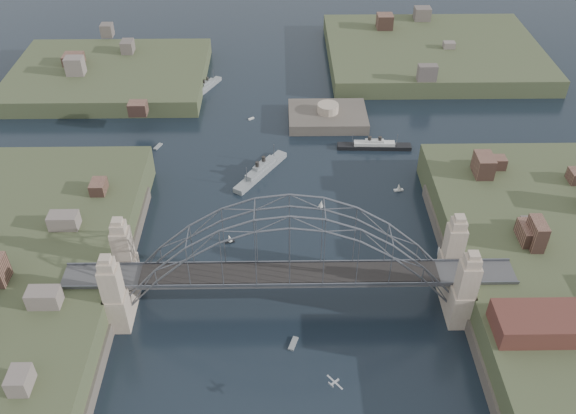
# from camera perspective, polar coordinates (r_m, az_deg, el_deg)

# --- Properties ---
(ground) EXTENTS (500.00, 500.00, 0.00)m
(ground) POSITION_cam_1_polar(r_m,az_deg,el_deg) (119.47, 0.13, -9.15)
(ground) COLOR black
(ground) RESTS_ON ground
(bridge) EXTENTS (84.00, 13.80, 24.60)m
(bridge) POSITION_cam_1_polar(r_m,az_deg,el_deg) (110.71, 0.14, -4.84)
(bridge) COLOR #464648
(bridge) RESTS_ON ground
(headland_nw) EXTENTS (60.00, 45.00, 9.00)m
(headland_nw) POSITION_cam_1_polar(r_m,az_deg,el_deg) (203.53, -16.33, 11.27)
(headland_nw) COLOR #3F482B
(headland_nw) RESTS_ON ground
(headland_ne) EXTENTS (70.00, 55.00, 9.50)m
(headland_ne) POSITION_cam_1_polar(r_m,az_deg,el_deg) (216.01, 13.39, 13.44)
(headland_ne) COLOR #3F482B
(headland_ne) RESTS_ON ground
(fort_island) EXTENTS (22.00, 16.00, 9.40)m
(fort_island) POSITION_cam_1_polar(r_m,az_deg,el_deg) (175.27, 3.71, 7.94)
(fort_island) COLOR #4D453C
(fort_island) RESTS_ON ground
(wharf_shed) EXTENTS (20.00, 8.00, 4.00)m
(wharf_shed) POSITION_cam_1_polar(r_m,az_deg,el_deg) (112.30, 23.70, -9.96)
(wharf_shed) COLOR #592D26
(wharf_shed) RESTS_ON shore_east
(naval_cruiser_near) EXTENTS (13.19, 18.20, 6.00)m
(naval_cruiser_near) POSITION_cam_1_polar(r_m,az_deg,el_deg) (152.34, -2.57, 3.39)
(naval_cruiser_near) COLOR gray
(naval_cruiser_near) RESTS_ON ground
(naval_cruiser_far) EXTENTS (8.54, 14.31, 5.05)m
(naval_cruiser_far) POSITION_cam_1_polar(r_m,az_deg,el_deg) (193.03, -7.68, 11.08)
(naval_cruiser_far) COLOR gray
(naval_cruiser_far) RESTS_ON ground
(ocean_liner) EXTENTS (19.66, 3.37, 4.81)m
(ocean_liner) POSITION_cam_1_polar(r_m,az_deg,el_deg) (163.88, 8.09, 5.71)
(ocean_liner) COLOR black
(ocean_liner) RESTS_ON ground
(aeroplane) EXTENTS (2.42, 2.85, 0.50)m
(aeroplane) POSITION_cam_1_polar(r_m,az_deg,el_deg) (99.45, 4.33, -16.15)
(aeroplane) COLOR #B1B4B9
(small_boat_a) EXTENTS (2.23, 1.23, 2.38)m
(small_boat_a) POSITION_cam_1_polar(r_m,az_deg,el_deg) (132.55, -5.52, -3.00)
(small_boat_a) COLOR silver
(small_boat_a) RESTS_ON ground
(small_boat_b) EXTENTS (1.61, 1.45, 2.38)m
(small_boat_b) POSITION_cam_1_polar(r_m,az_deg,el_deg) (141.45, 3.12, 0.28)
(small_boat_b) COLOR silver
(small_boat_b) RESTS_ON ground
(small_boat_c) EXTENTS (1.98, 3.23, 0.45)m
(small_boat_c) POSITION_cam_1_polar(r_m,az_deg,el_deg) (113.06, 0.50, -12.71)
(small_boat_c) COLOR silver
(small_boat_c) RESTS_ON ground
(small_boat_d) EXTENTS (2.35, 1.17, 2.38)m
(small_boat_d) POSITION_cam_1_polar(r_m,az_deg,el_deg) (148.99, 10.36, 1.79)
(small_boat_d) COLOR silver
(small_boat_d) RESTS_ON ground
(small_boat_e) EXTENTS (2.15, 3.31, 0.45)m
(small_boat_e) POSITION_cam_1_polar(r_m,az_deg,el_deg) (166.73, -12.11, 5.57)
(small_boat_e) COLOR silver
(small_boat_e) RESTS_ON ground
(small_boat_f) EXTENTS (1.79, 0.65, 0.45)m
(small_boat_f) POSITION_cam_1_polar(r_m,az_deg,el_deg) (157.53, -1.37, 4.39)
(small_boat_f) COLOR silver
(small_boat_f) RESTS_ON ground
(small_boat_h) EXTENTS (1.78, 1.53, 0.45)m
(small_boat_h) POSITION_cam_1_polar(r_m,az_deg,el_deg) (175.99, -3.48, 8.27)
(small_boat_h) COLOR silver
(small_boat_h) RESTS_ON ground
(small_boat_i) EXTENTS (1.55, 2.70, 1.43)m
(small_boat_i) POSITION_cam_1_polar(r_m,az_deg,el_deg) (133.95, 14.06, -4.04)
(small_boat_i) COLOR silver
(small_boat_i) RESTS_ON ground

